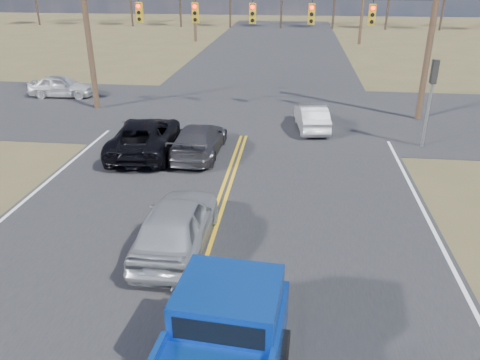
# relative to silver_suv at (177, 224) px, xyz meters

# --- Properties ---
(ground) EXTENTS (160.00, 160.00, 0.00)m
(ground) POSITION_rel_silver_suv_xyz_m (0.80, -3.95, -0.78)
(ground) COLOR brown
(ground) RESTS_ON ground
(road_main) EXTENTS (14.00, 120.00, 0.02)m
(road_main) POSITION_rel_silver_suv_xyz_m (0.80, 6.05, -0.78)
(road_main) COLOR #28282B
(road_main) RESTS_ON ground
(road_cross) EXTENTS (120.00, 12.00, 0.02)m
(road_cross) POSITION_rel_silver_suv_xyz_m (0.80, 14.05, -0.78)
(road_cross) COLOR #28282B
(road_cross) RESTS_ON ground
(signal_gantry) EXTENTS (19.60, 4.83, 10.00)m
(signal_gantry) POSITION_rel_silver_suv_xyz_m (1.30, 13.84, 4.28)
(signal_gantry) COLOR #473323
(signal_gantry) RESTS_ON ground
(utility_poles) EXTENTS (19.60, 58.32, 10.00)m
(utility_poles) POSITION_rel_silver_suv_xyz_m (0.80, 13.05, 4.44)
(utility_poles) COLOR #473323
(utility_poles) RESTS_ON ground
(silver_suv) EXTENTS (1.86, 4.60, 1.57)m
(silver_suv) POSITION_rel_silver_suv_xyz_m (0.00, 0.00, 0.00)
(silver_suv) COLOR #9EA1A6
(silver_suv) RESTS_ON ground
(black_suv) EXTENTS (3.01, 5.65, 1.51)m
(black_suv) POSITION_rel_silver_suv_xyz_m (-3.23, 7.41, -0.03)
(black_suv) COLOR black
(black_suv) RESTS_ON ground
(white_car_queue) EXTENTS (1.79, 3.97, 1.26)m
(white_car_queue) POSITION_rel_silver_suv_xyz_m (4.05, 11.55, -0.15)
(white_car_queue) COLOR #BDBDBD
(white_car_queue) RESTS_ON ground
(dgrey_car_queue) EXTENTS (1.98, 4.67, 1.34)m
(dgrey_car_queue) POSITION_rel_silver_suv_xyz_m (-0.85, 7.41, -0.11)
(dgrey_car_queue) COLOR #37363C
(dgrey_car_queue) RESTS_ON ground
(cross_car_west) EXTENTS (1.90, 4.08, 1.35)m
(cross_car_west) POSITION_rel_silver_suv_xyz_m (-11.43, 16.39, -0.11)
(cross_car_west) COLOR silver
(cross_car_west) RESTS_ON ground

